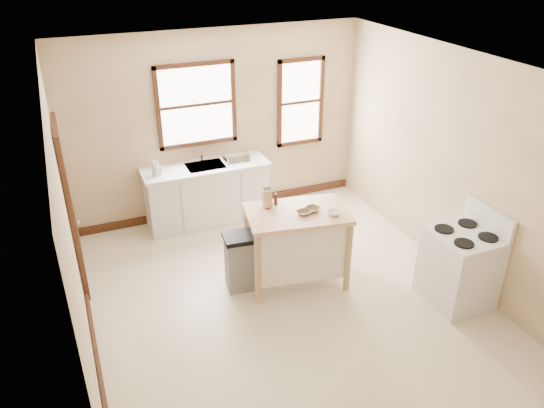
{
  "coord_description": "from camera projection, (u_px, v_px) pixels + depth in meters",
  "views": [
    {
      "loc": [
        -2.12,
        -4.75,
        4.02
      ],
      "look_at": [
        0.01,
        0.4,
        1.09
      ],
      "focal_mm": 35.0,
      "sensor_mm": 36.0,
      "label": 1
    }
  ],
  "objects": [
    {
      "name": "ceiling",
      "position": [
        287.0,
        67.0,
        5.17
      ],
      "size": [
        5.0,
        5.0,
        0.0
      ],
      "primitive_type": "plane",
      "rotation": [
        3.14,
        0.0,
        0.0
      ],
      "color": "white",
      "rests_on": "ground"
    },
    {
      "name": "wall_back",
      "position": [
        217.0,
        125.0,
        7.86
      ],
      "size": [
        4.5,
        0.04,
        2.8
      ],
      "primitive_type": "cube",
      "color": "#D6BC8C",
      "rests_on": "ground"
    },
    {
      "name": "bowl_a",
      "position": [
        303.0,
        213.0,
        6.27
      ],
      "size": [
        0.19,
        0.19,
        0.04
      ],
      "primitive_type": "imported",
      "rotation": [
        0.0,
        0.0,
        0.21
      ],
      "color": "brown",
      "rests_on": "kitchen_island"
    },
    {
      "name": "bowl_c",
      "position": [
        334.0,
        213.0,
        6.25
      ],
      "size": [
        0.2,
        0.2,
        0.05
      ],
      "primitive_type": "imported",
      "rotation": [
        0.0,
        0.0,
        -0.37
      ],
      "color": "white",
      "rests_on": "kitchen_island"
    },
    {
      "name": "wall_right",
      "position": [
        451.0,
        164.0,
        6.58
      ],
      "size": [
        0.04,
        5.0,
        2.8
      ],
      "primitive_type": "cube",
      "color": "#D6BC8C",
      "rests_on": "ground"
    },
    {
      "name": "floor",
      "position": [
        284.0,
        297.0,
        6.47
      ],
      "size": [
        5.0,
        5.0,
        0.0
      ],
      "primitive_type": "plane",
      "color": "beige",
      "rests_on": "ground"
    },
    {
      "name": "trash_bin",
      "position": [
        240.0,
        262.0,
        6.49
      ],
      "size": [
        0.42,
        0.36,
        0.75
      ],
      "primitive_type": null,
      "rotation": [
        0.0,
        0.0,
        -0.1
      ],
      "color": "slate",
      "rests_on": "ground"
    },
    {
      "name": "gas_stove",
      "position": [
        461.0,
        257.0,
        6.18
      ],
      "size": [
        0.74,
        0.74,
        1.18
      ],
      "primitive_type": null,
      "color": "silver",
      "rests_on": "ground"
    },
    {
      "name": "wall_left",
      "position": [
        69.0,
        236.0,
        5.06
      ],
      "size": [
        0.04,
        5.0,
        2.8
      ],
      "primitive_type": "cube",
      "color": "#D6BC8C",
      "rests_on": "ground"
    },
    {
      "name": "faucet",
      "position": [
        201.0,
        154.0,
        7.83
      ],
      "size": [
        0.03,
        0.03,
        0.22
      ],
      "primitive_type": "cylinder",
      "color": "silver",
      "rests_on": "sink_counter"
    },
    {
      "name": "sink_counter",
      "position": [
        207.0,
        194.0,
        7.95
      ],
      "size": [
        1.86,
        0.62,
        0.92
      ],
      "primitive_type": null,
      "color": "beige",
      "rests_on": "ground"
    },
    {
      "name": "pepper_grinder",
      "position": [
        276.0,
        199.0,
        6.45
      ],
      "size": [
        0.05,
        0.05,
        0.15
      ],
      "primitive_type": "cylinder",
      "rotation": [
        0.0,
        0.0,
        0.05
      ],
      "color": "#3D1B10",
      "rests_on": "kitchen_island"
    },
    {
      "name": "knife_block",
      "position": [
        267.0,
        200.0,
        6.39
      ],
      "size": [
        0.1,
        0.1,
        0.2
      ],
      "primitive_type": null,
      "rotation": [
        0.0,
        0.0,
        -0.04
      ],
      "color": "#D6B970",
      "rests_on": "kitchen_island"
    },
    {
      "name": "window_main",
      "position": [
        196.0,
        105.0,
        7.58
      ],
      "size": [
        1.17,
        0.06,
        1.22
      ],
      "primitive_type": null,
      "color": "black",
      "rests_on": "wall_back"
    },
    {
      "name": "soap_bottle_a",
      "position": [
        155.0,
        167.0,
        7.4
      ],
      "size": [
        0.11,
        0.11,
        0.22
      ],
      "primitive_type": "imported",
      "rotation": [
        0.0,
        0.0,
        -0.34
      ],
      "color": "#B2B2B2",
      "rests_on": "sink_counter"
    },
    {
      "name": "soap_bottle_b",
      "position": [
        157.0,
        168.0,
        7.41
      ],
      "size": [
        0.1,
        0.1,
        0.2
      ],
      "primitive_type": "imported",
      "rotation": [
        0.0,
        0.0,
        0.16
      ],
      "color": "#B2B2B2",
      "rests_on": "sink_counter"
    },
    {
      "name": "window_side",
      "position": [
        300.0,
        102.0,
        8.21
      ],
      "size": [
        0.77,
        0.06,
        1.37
      ],
      "primitive_type": null,
      "color": "black",
      "rests_on": "wall_back"
    },
    {
      "name": "kitchen_island",
      "position": [
        296.0,
        247.0,
        6.56
      ],
      "size": [
        1.33,
        0.97,
        0.99
      ],
      "primitive_type": null,
      "rotation": [
        0.0,
        0.0,
        -0.17
      ],
      "color": "#F1BA8D",
      "rests_on": "ground"
    },
    {
      "name": "baseboard_left",
      "position": [
        95.0,
        342.0,
        5.69
      ],
      "size": [
        0.04,
        5.0,
        0.12
      ],
      "primitive_type": "cube",
      "color": "black",
      "rests_on": "ground"
    },
    {
      "name": "door_left",
      "position": [
        71.0,
        208.0,
        6.29
      ],
      "size": [
        0.06,
        0.9,
        2.1
      ],
      "primitive_type": "cube",
      "color": "black",
      "rests_on": "ground"
    },
    {
      "name": "bowl_b",
      "position": [
        313.0,
        209.0,
        6.34
      ],
      "size": [
        0.23,
        0.23,
        0.04
      ],
      "primitive_type": "imported",
      "rotation": [
        0.0,
        0.0,
        0.39
      ],
      "color": "brown",
      "rests_on": "kitchen_island"
    },
    {
      "name": "baseboard_back",
      "position": [
        222.0,
        206.0,
        8.46
      ],
      "size": [
        4.5,
        0.04,
        0.12
      ],
      "primitive_type": "cube",
      "color": "black",
      "rests_on": "ground"
    },
    {
      "name": "dish_rack",
      "position": [
        236.0,
        158.0,
        7.87
      ],
      "size": [
        0.44,
        0.38,
        0.09
      ],
      "primitive_type": null,
      "rotation": [
        0.0,
        0.0,
        0.36
      ],
      "color": "silver",
      "rests_on": "sink_counter"
    }
  ]
}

